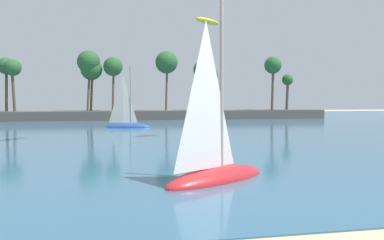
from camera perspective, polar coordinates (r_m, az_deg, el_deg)
sea at (r=65.18m, az=-9.79°, el=-0.63°), size 220.00×107.44×0.06m
palm_headland at (r=78.79m, az=-9.18°, el=3.17°), size 82.25×6.00×13.35m
sailboat_mid_bay at (r=20.53m, az=3.21°, el=-5.99°), size 6.77×5.42×9.82m
sailboat_toward_headland at (r=58.27m, az=-8.98°, el=-0.20°), size 6.67×3.30×9.29m
kite_aloft_drifting_left at (r=42.91m, az=2.15°, el=13.61°), size 3.79×3.69×0.64m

